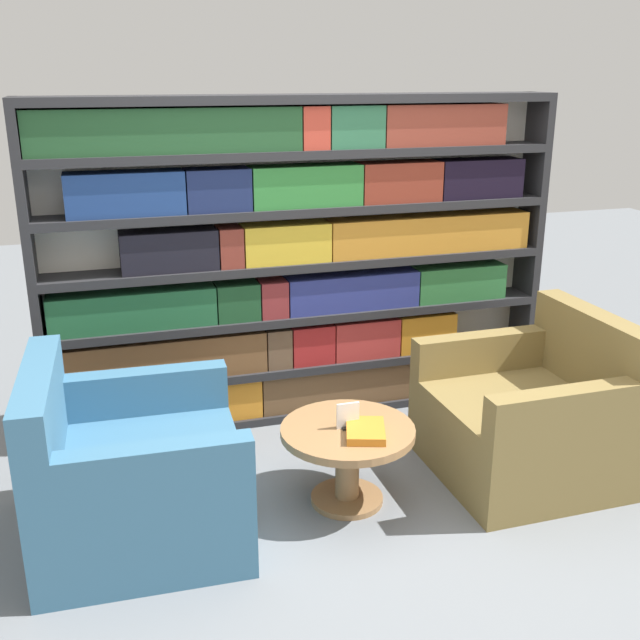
% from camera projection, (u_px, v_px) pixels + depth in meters
% --- Properties ---
extents(ground_plane, '(14.00, 14.00, 0.00)m').
position_uv_depth(ground_plane, '(376.00, 519.00, 3.64)').
color(ground_plane, slate).
extents(bookshelf, '(3.11, 0.30, 1.95)m').
position_uv_depth(bookshelf, '(302.00, 263.00, 4.51)').
color(bookshelf, silver).
rests_on(bookshelf, ground_plane).
extents(armchair_left, '(0.96, 0.97, 0.86)m').
position_uv_depth(armchair_left, '(131.00, 478.00, 3.43)').
color(armchair_left, '#386684').
rests_on(armchair_left, ground_plane).
extents(armchair_right, '(0.93, 0.94, 0.86)m').
position_uv_depth(armchair_right, '(531.00, 420.00, 4.01)').
color(armchair_right, olive).
rests_on(armchair_right, ground_plane).
extents(coffee_table, '(0.67, 0.67, 0.41)m').
position_uv_depth(coffee_table, '(347.00, 449.00, 3.71)').
color(coffee_table, olive).
rests_on(coffee_table, ground_plane).
extents(table_sign, '(0.11, 0.06, 0.13)m').
position_uv_depth(table_sign, '(348.00, 417.00, 3.65)').
color(table_sign, black).
rests_on(table_sign, coffee_table).
extents(stray_book, '(0.25, 0.30, 0.04)m').
position_uv_depth(stray_book, '(366.00, 431.00, 3.59)').
color(stray_book, orange).
rests_on(stray_book, coffee_table).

